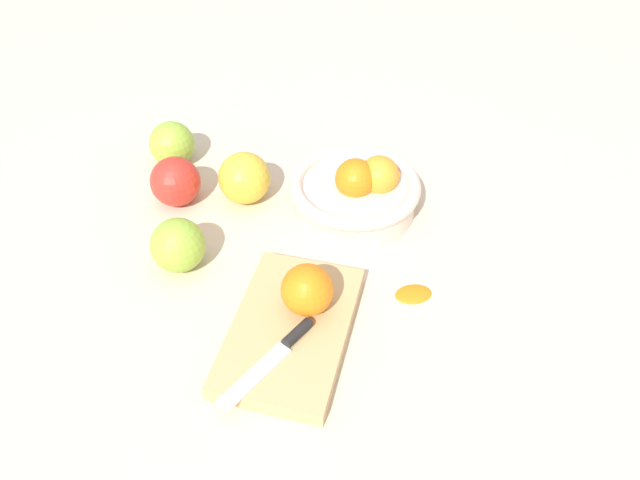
# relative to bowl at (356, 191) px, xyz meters

# --- Properties ---
(ground_plane) EXTENTS (2.40, 2.40, 0.00)m
(ground_plane) POSITION_rel_bowl_xyz_m (0.11, -0.09, -0.04)
(ground_plane) COLOR beige
(bowl) EXTENTS (0.20, 0.20, 0.09)m
(bowl) POSITION_rel_bowl_xyz_m (0.00, 0.00, 0.00)
(bowl) COLOR beige
(bowl) RESTS_ON ground_plane
(cutting_board) EXTENTS (0.26, 0.20, 0.02)m
(cutting_board) POSITION_rel_bowl_xyz_m (0.25, -0.09, -0.02)
(cutting_board) COLOR tan
(cutting_board) RESTS_ON ground_plane
(orange_on_board) EXTENTS (0.07, 0.07, 0.07)m
(orange_on_board) POSITION_rel_bowl_xyz_m (0.23, -0.07, 0.02)
(orange_on_board) COLOR orange
(orange_on_board) RESTS_ON cutting_board
(knife) EXTENTS (0.13, 0.11, 0.01)m
(knife) POSITION_rel_bowl_xyz_m (0.30, -0.10, -0.01)
(knife) COLOR silver
(knife) RESTS_ON cutting_board
(apple_front_left) EXTENTS (0.08, 0.08, 0.08)m
(apple_front_left) POSITION_rel_bowl_xyz_m (-0.12, -0.31, 0.00)
(apple_front_left) COLOR #8EB738
(apple_front_left) RESTS_ON ground_plane
(apple_front_left_2) EXTENTS (0.08, 0.08, 0.08)m
(apple_front_left_2) POSITION_rel_bowl_xyz_m (-0.02, -0.17, 0.00)
(apple_front_left_2) COLOR gold
(apple_front_left_2) RESTS_ON ground_plane
(apple_front_center) EXTENTS (0.08, 0.08, 0.08)m
(apple_front_center) POSITION_rel_bowl_xyz_m (0.13, -0.25, 0.00)
(apple_front_center) COLOR #8EB738
(apple_front_center) RESTS_ON ground_plane
(apple_front_left_3) EXTENTS (0.08, 0.08, 0.08)m
(apple_front_left_3) POSITION_rel_bowl_xyz_m (-0.01, -0.28, 0.00)
(apple_front_left_3) COLOR red
(apple_front_left_3) RESTS_ON ground_plane
(citrus_peel) EXTENTS (0.05, 0.06, 0.01)m
(citrus_peel) POSITION_rel_bowl_xyz_m (0.18, 0.08, -0.03)
(citrus_peel) COLOR orange
(citrus_peel) RESTS_ON ground_plane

